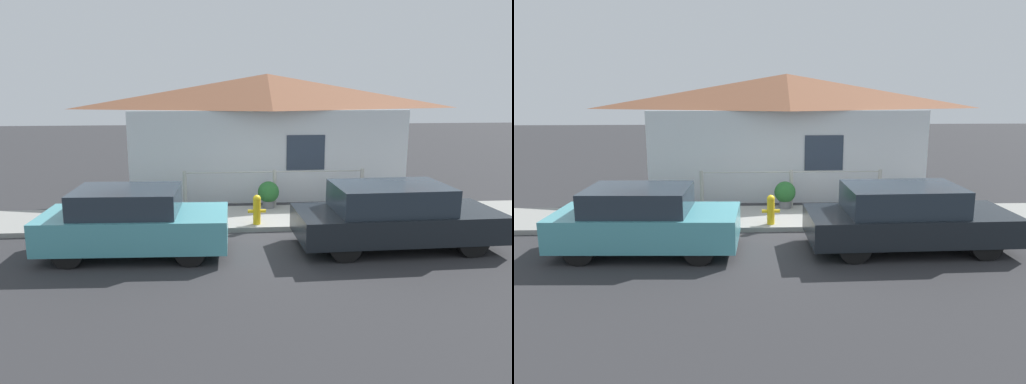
% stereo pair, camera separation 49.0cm
% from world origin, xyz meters
% --- Properties ---
extents(ground_plane, '(60.00, 60.00, 0.00)m').
position_xyz_m(ground_plane, '(0.00, 0.00, 0.00)').
color(ground_plane, '#2D2D30').
extents(sidewalk, '(24.00, 2.09, 0.12)m').
position_xyz_m(sidewalk, '(0.00, 1.05, 0.06)').
color(sidewalk, gray).
rests_on(sidewalk, ground_plane).
extents(house, '(8.41, 2.23, 3.67)m').
position_xyz_m(house, '(0.00, 3.86, 2.94)').
color(house, silver).
rests_on(house, ground_plane).
extents(fence, '(4.90, 0.10, 1.01)m').
position_xyz_m(fence, '(0.00, 1.94, 0.68)').
color(fence, '#999993').
rests_on(fence, sidewalk).
extents(car_left, '(3.77, 1.82, 1.36)m').
position_xyz_m(car_left, '(-3.25, -1.28, 0.68)').
color(car_left, teal).
rests_on(car_left, ground_plane).
extents(car_right, '(4.27, 1.87, 1.36)m').
position_xyz_m(car_right, '(2.14, -1.28, 0.69)').
color(car_right, black).
rests_on(car_right, ground_plane).
extents(fire_hydrant, '(0.43, 0.19, 0.71)m').
position_xyz_m(fire_hydrant, '(-0.62, 0.28, 0.49)').
color(fire_hydrant, yellow).
rests_on(fire_hydrant, sidewalk).
extents(potted_plant_near_hydrant, '(0.57, 0.57, 0.72)m').
position_xyz_m(potted_plant_near_hydrant, '(-0.18, 1.84, 0.52)').
color(potted_plant_near_hydrant, slate).
rests_on(potted_plant_near_hydrant, sidewalk).
extents(potted_plant_by_fence, '(0.50, 0.50, 0.61)m').
position_xyz_m(potted_plant_by_fence, '(-3.13, 1.21, 0.47)').
color(potted_plant_by_fence, brown).
rests_on(potted_plant_by_fence, sidewalk).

